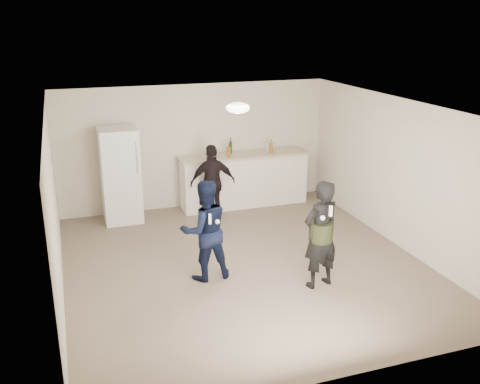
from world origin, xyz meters
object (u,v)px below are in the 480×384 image
object	(u,v)px
counter	(244,181)
man	(205,230)
fridge	(120,175)
woman	(321,235)
spectator	(213,183)
shaker	(217,153)

from	to	relation	value
counter	man	xyz separation A→B (m)	(-1.62, -2.91, 0.24)
fridge	woman	size ratio (longest dim) A/B	1.12
woman	spectator	distance (m)	3.16
shaker	spectator	xyz separation A→B (m)	(-0.26, -0.57, -0.44)
man	spectator	bearing A→B (deg)	-111.94
woman	fridge	bearing A→B (deg)	-70.06
fridge	spectator	bearing A→B (deg)	-17.66
man	shaker	bearing A→B (deg)	-113.22
fridge	shaker	world-z (taller)	fridge
shaker	woman	distance (m)	3.69
counter	shaker	bearing A→B (deg)	-177.09
counter	fridge	distance (m)	2.53
shaker	man	world-z (taller)	man
shaker	man	size ratio (longest dim) A/B	0.11
counter	woman	distance (m)	3.69
counter	man	bearing A→B (deg)	-119.12
man	woman	distance (m)	1.69
fridge	woman	bearing A→B (deg)	-56.59
man	woman	size ratio (longest dim) A/B	0.96
counter	fridge	xyz separation A→B (m)	(-2.50, -0.07, 0.38)
shaker	woman	size ratio (longest dim) A/B	0.11
counter	fridge	bearing A→B (deg)	-178.40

